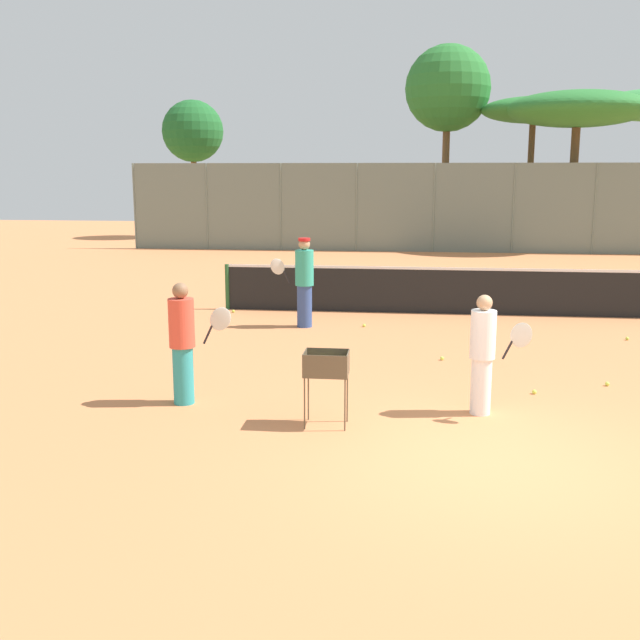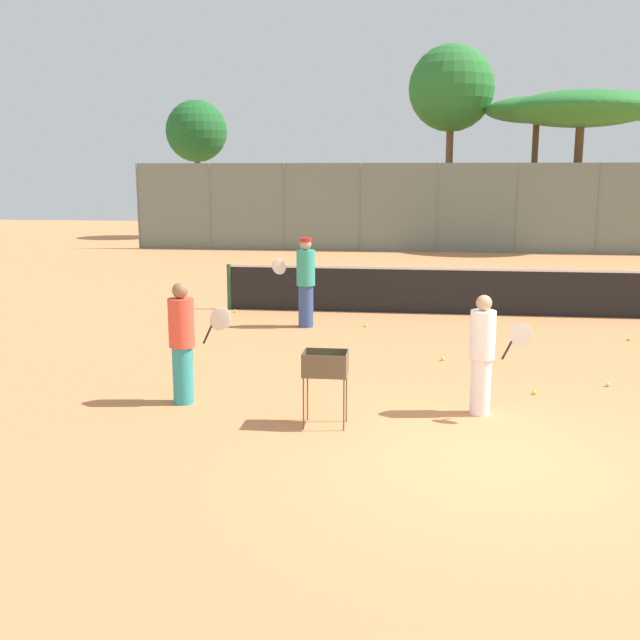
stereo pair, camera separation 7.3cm
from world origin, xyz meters
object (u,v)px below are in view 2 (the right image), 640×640
at_px(player_yellow_shirt, 483,354).
at_px(ball_cart, 325,370).
at_px(tennis_net, 452,290).
at_px(player_white_outfit, 183,342).
at_px(player_red_cap, 305,281).

xyz_separation_m(player_yellow_shirt, ball_cart, (-2.01, -0.71, -0.10)).
bearing_deg(tennis_net, player_white_outfit, -119.07).
height_order(tennis_net, player_red_cap, player_red_cap).
relative_size(player_red_cap, player_yellow_shirt, 1.15).
height_order(player_yellow_shirt, ball_cart, player_yellow_shirt).
distance_m(player_white_outfit, player_yellow_shirt, 4.09).
bearing_deg(player_white_outfit, player_red_cap, 71.28).
distance_m(tennis_net, ball_cart, 8.21).
bearing_deg(player_red_cap, tennis_net, -165.48).
relative_size(tennis_net, player_yellow_shirt, 6.49).
relative_size(player_white_outfit, player_yellow_shirt, 1.06).
height_order(player_red_cap, ball_cart, player_red_cap).
height_order(tennis_net, player_yellow_shirt, player_yellow_shirt).
bearing_deg(tennis_net, player_yellow_shirt, -89.65).
relative_size(player_white_outfit, ball_cart, 1.76).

